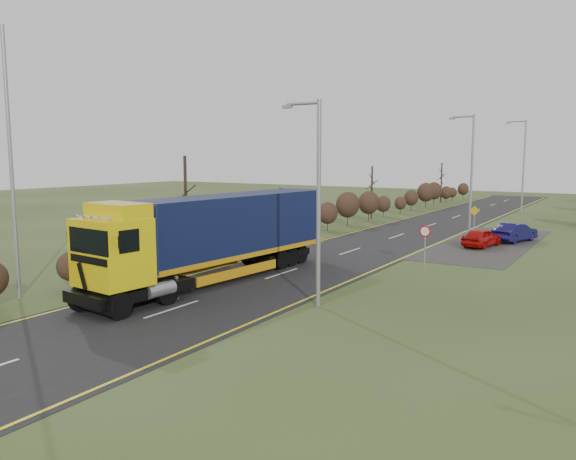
% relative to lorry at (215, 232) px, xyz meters
% --- Properties ---
extents(ground, '(160.00, 160.00, 0.00)m').
position_rel_lorry_xyz_m(ground, '(1.75, -0.82, -2.40)').
color(ground, '#2E401B').
rests_on(ground, ground).
extents(road, '(8.00, 120.00, 0.02)m').
position_rel_lorry_xyz_m(road, '(1.75, 9.18, -2.39)').
color(road, black).
rests_on(road, ground).
extents(layby, '(6.00, 18.00, 0.02)m').
position_rel_lorry_xyz_m(layby, '(8.25, 19.18, -2.39)').
color(layby, '#2F2D2A').
rests_on(layby, ground).
extents(lane_markings, '(7.52, 116.00, 0.01)m').
position_rel_lorry_xyz_m(lane_markings, '(1.75, 8.87, -2.37)').
color(lane_markings, yellow).
rests_on(lane_markings, road).
extents(hedgerow, '(2.24, 102.04, 6.05)m').
position_rel_lorry_xyz_m(hedgerow, '(-4.24, 7.07, -0.78)').
color(hedgerow, black).
rests_on(hedgerow, ground).
extents(lorry, '(3.60, 15.37, 4.23)m').
position_rel_lorry_xyz_m(lorry, '(0.00, 0.00, 0.00)').
color(lorry, black).
rests_on(lorry, ground).
extents(car_red_hatchback, '(2.11, 3.86, 1.25)m').
position_rel_lorry_xyz_m(car_red_hatchback, '(8.34, 17.52, -1.78)').
color(car_red_hatchback, '#AE0B08').
rests_on(car_red_hatchback, ground).
extents(car_blue_sedan, '(2.56, 4.26, 1.33)m').
position_rel_lorry_xyz_m(car_blue_sedan, '(9.79, 21.09, -1.74)').
color(car_blue_sedan, '#0E0B3C').
rests_on(car_blue_sedan, ground).
extents(streetlight_near, '(1.76, 0.18, 8.22)m').
position_rel_lorry_xyz_m(streetlight_near, '(6.26, -1.26, 2.10)').
color(streetlight_near, gray).
rests_on(streetlight_near, ground).
extents(streetlight_mid, '(1.93, 0.18, 9.06)m').
position_rel_lorry_xyz_m(streetlight_mid, '(6.24, 22.13, 2.59)').
color(streetlight_mid, gray).
rests_on(streetlight_mid, ground).
extents(streetlight_far, '(2.06, 0.19, 9.74)m').
position_rel_lorry_xyz_m(streetlight_far, '(6.43, 42.39, 2.98)').
color(streetlight_far, gray).
rests_on(streetlight_far, ground).
extents(left_pole, '(0.16, 0.16, 11.27)m').
position_rel_lorry_xyz_m(left_pole, '(-5.02, -6.99, 3.23)').
color(left_pole, gray).
rests_on(left_pole, ground).
extents(speed_sign, '(0.63, 0.10, 2.29)m').
position_rel_lorry_xyz_m(speed_sign, '(7.35, 8.86, -0.80)').
color(speed_sign, gray).
rests_on(speed_sign, ground).
extents(warning_board, '(0.79, 0.11, 2.07)m').
position_rel_lorry_xyz_m(warning_board, '(5.95, 25.11, -1.13)').
color(warning_board, gray).
rests_on(warning_board, ground).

